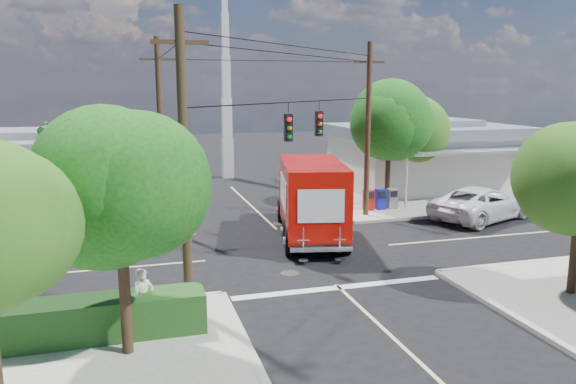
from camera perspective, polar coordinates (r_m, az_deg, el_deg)
name	(u,v)px	position (r m, az deg, el deg)	size (l,w,h in m)	color
ground	(301,253)	(23.45, 1.37, -6.17)	(120.00, 120.00, 0.00)	black
sidewalk_ne	(410,191)	(37.40, 12.31, 0.08)	(14.12, 14.12, 0.14)	gray
sidewalk_nw	(51,212)	(33.22, -22.90, -1.85)	(14.12, 14.12, 0.14)	gray
road_markings	(313,263)	(22.11, 2.53, -7.21)	(32.00, 32.00, 0.01)	beige
building_ne	(425,154)	(38.79, 13.79, 3.76)	(11.80, 10.20, 4.50)	white
building_nw	(30,169)	(34.56, -24.71, 2.10)	(10.80, 10.20, 4.30)	beige
radio_tower	(226,102)	(42.04, -6.27, 9.06)	(0.80, 0.80, 17.00)	silver
tree_sw_front	(119,191)	(14.07, -16.75, 0.12)	(3.88, 3.78, 6.03)	#422D1C
tree_ne_front	(390,124)	(31.50, 10.31, 6.82)	(4.21, 4.14, 6.66)	#422D1C
tree_ne_back	(412,130)	(34.69, 12.53, 6.12)	(3.77, 3.66, 5.82)	#422D1C
palm_nw_front	(109,123)	(28.95, -17.68, 6.72)	(3.01, 3.08, 5.59)	#422D1C
palm_nw_back	(69,129)	(30.59, -21.35, 5.98)	(3.01, 3.08, 5.19)	#422D1C
utility_poles	(254,138)	(23.67, -3.43, 5.52)	(12.00, 10.68, 9.00)	#473321
picket_fence	(97,308)	(16.97, -18.83, -11.05)	(5.94, 0.06, 1.00)	silver
hedge_sw	(88,319)	(16.24, -19.67, -12.07)	(6.20, 1.20, 1.10)	#1D4319
vending_boxes	(380,199)	(31.23, 9.35, -0.73)	(1.90, 0.50, 1.10)	#B0170C
delivery_truck	(311,198)	(25.44, 2.30, -0.63)	(4.10, 8.53, 3.56)	black
parked_car	(482,203)	(30.61, 19.12, -1.10)	(2.84, 6.16, 1.71)	silver
pedestrian	(144,299)	(16.25, -14.44, -10.53)	(0.64, 0.42, 1.75)	beige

